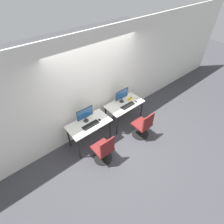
% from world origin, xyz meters
% --- Properties ---
extents(ground_plane, '(20.00, 20.00, 0.00)m').
position_xyz_m(ground_plane, '(0.00, 0.00, 0.00)').
color(ground_plane, '#3D3D42').
extents(wall_back, '(12.00, 0.05, 2.80)m').
position_xyz_m(wall_back, '(0.00, 0.73, 1.40)').
color(wall_back, silver).
rests_on(wall_back, ground_plane).
extents(desk_left, '(1.11, 0.61, 0.74)m').
position_xyz_m(desk_left, '(-0.63, 0.30, 0.65)').
color(desk_left, silver).
rests_on(desk_left, ground_plane).
extents(monitor_left, '(0.46, 0.14, 0.41)m').
position_xyz_m(monitor_left, '(-0.63, 0.42, 0.97)').
color(monitor_left, '#2D2D2D').
rests_on(monitor_left, desk_left).
extents(keyboard_left, '(0.45, 0.16, 0.02)m').
position_xyz_m(keyboard_left, '(-0.63, 0.21, 0.75)').
color(keyboard_left, black).
rests_on(keyboard_left, desk_left).
extents(mouse_left, '(0.06, 0.09, 0.03)m').
position_xyz_m(mouse_left, '(-0.34, 0.22, 0.75)').
color(mouse_left, black).
rests_on(mouse_left, desk_left).
extents(office_chair_left, '(0.48, 0.48, 0.88)m').
position_xyz_m(office_chair_left, '(-0.69, -0.39, 0.35)').
color(office_chair_left, black).
rests_on(office_chair_left, ground_plane).
extents(desk_right, '(1.11, 0.61, 0.74)m').
position_xyz_m(desk_right, '(0.63, 0.30, 0.65)').
color(desk_right, silver).
rests_on(desk_right, ground_plane).
extents(monitor_right, '(0.46, 0.14, 0.41)m').
position_xyz_m(monitor_right, '(0.63, 0.43, 0.97)').
color(monitor_right, '#2D2D2D').
rests_on(monitor_right, desk_right).
extents(keyboard_right, '(0.45, 0.16, 0.02)m').
position_xyz_m(keyboard_right, '(0.63, 0.16, 0.75)').
color(keyboard_right, black).
rests_on(keyboard_right, desk_right).
extents(mouse_right, '(0.06, 0.09, 0.03)m').
position_xyz_m(mouse_right, '(0.93, 0.14, 0.75)').
color(mouse_right, black).
rests_on(mouse_right, desk_right).
extents(office_chair_right, '(0.48, 0.48, 0.88)m').
position_xyz_m(office_chair_right, '(0.64, -0.45, 0.35)').
color(office_chair_right, black).
rests_on(office_chair_right, ground_plane).
extents(placard_right, '(0.16, 0.03, 0.08)m').
position_xyz_m(placard_right, '(0.87, 0.33, 0.78)').
color(placard_right, yellow).
rests_on(placard_right, desk_right).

